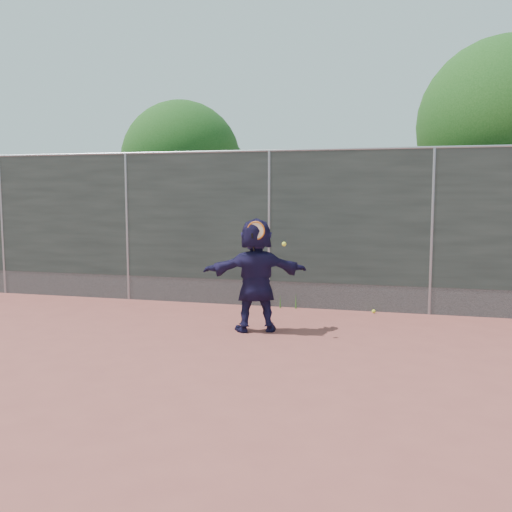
# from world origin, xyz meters

# --- Properties ---
(ground) EXTENTS (80.00, 80.00, 0.00)m
(ground) POSITION_xyz_m (0.00, 0.00, 0.00)
(ground) COLOR #9E4C42
(ground) RESTS_ON ground
(player) EXTENTS (1.76, 1.07, 1.81)m
(player) POSITION_xyz_m (0.26, 1.50, 0.90)
(player) COLOR #1A153B
(player) RESTS_ON ground
(ball_ground) EXTENTS (0.07, 0.07, 0.07)m
(ball_ground) POSITION_xyz_m (2.02, 3.35, 0.03)
(ball_ground) COLOR #F2F837
(ball_ground) RESTS_ON ground
(fence) EXTENTS (20.00, 0.06, 3.03)m
(fence) POSITION_xyz_m (-0.00, 3.50, 1.58)
(fence) COLOR #38423D
(fence) RESTS_ON ground
(swing_action) EXTENTS (0.64, 0.18, 0.51)m
(swing_action) POSITION_xyz_m (0.35, 1.30, 1.58)
(swing_action) COLOR #D76114
(swing_action) RESTS_ON ground
(tree_left) EXTENTS (3.15, 3.00, 4.53)m
(tree_left) POSITION_xyz_m (-2.85, 6.55, 2.94)
(tree_left) COLOR #382314
(tree_left) RESTS_ON ground
(weed_clump) EXTENTS (0.68, 0.07, 0.30)m
(weed_clump) POSITION_xyz_m (0.29, 3.38, 0.13)
(weed_clump) COLOR #387226
(weed_clump) RESTS_ON ground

